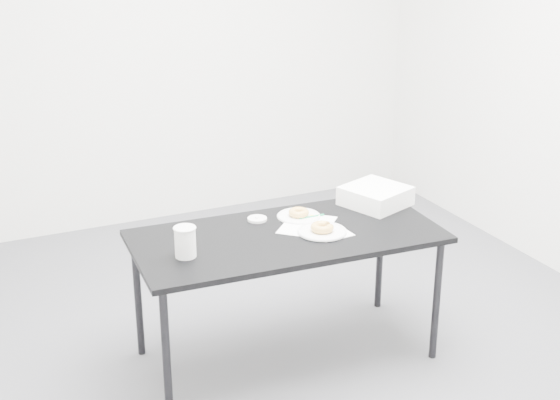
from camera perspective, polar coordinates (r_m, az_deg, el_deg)
name	(u,v)px	position (r m, az deg, el deg)	size (l,w,h in m)	color
floor	(274,343)	(4.22, -0.44, -10.44)	(4.00, 4.00, 0.00)	#515156
wall_back	(154,35)	(5.56, -9.21, 11.85)	(4.00, 0.02, 2.70)	silver
table	(287,243)	(3.82, 0.50, -3.20)	(1.53, 0.78, 0.68)	black
scorecard	(307,225)	(3.90, 2.00, -1.83)	(0.24, 0.30, 0.00)	white
logo_patch	(314,216)	(4.01, 2.54, -1.18)	(0.05, 0.05, 0.00)	green
pen	(312,217)	(3.99, 2.33, -1.22)	(0.01, 0.01, 0.14)	#0D9052
napkin	(331,233)	(3.82, 3.77, -2.40)	(0.17, 0.17, 0.00)	white
plate_near	(322,231)	(3.82, 3.10, -2.31)	(0.24, 0.24, 0.01)	silver
donut_near	(322,227)	(3.81, 3.10, -2.01)	(0.11, 0.11, 0.04)	gold
plate_far	(299,216)	(4.01, 1.38, -1.19)	(0.22, 0.22, 0.01)	silver
donut_far	(299,212)	(4.00, 1.38, -0.92)	(0.11, 0.11, 0.04)	gold
coffee_cup	(185,242)	(3.56, -6.95, -3.06)	(0.10, 0.10, 0.15)	white
cup_lid	(257,219)	(3.96, -1.68, -1.40)	(0.10, 0.10, 0.01)	white
bakery_box	(376,196)	(4.18, 7.00, 0.31)	(0.30, 0.30, 0.10)	white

